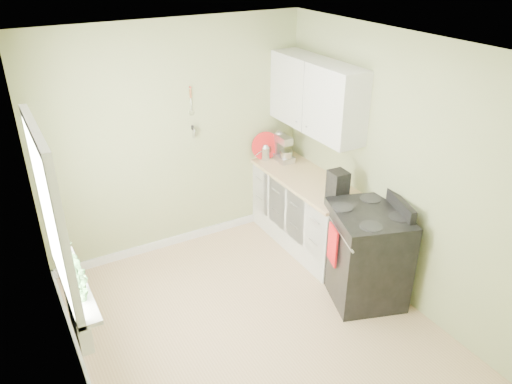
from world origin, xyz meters
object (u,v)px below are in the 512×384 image
stove (366,253)px  kettle (265,152)px  stand_mixer (283,149)px  coffee_maker (338,186)px

stove → kettle: bearing=94.7°
stand_mixer → coffee_maker: stand_mixer is taller
stove → coffee_maker: size_ratio=3.58×
stove → coffee_maker: bearing=90.4°
stand_mixer → stove: bearing=-91.3°
stove → kettle: size_ratio=5.49×
stand_mixer → coffee_maker: 1.16m
coffee_maker → kettle: bearing=96.4°
stove → kettle: 1.90m
kettle → stand_mixer: bearing=-35.2°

